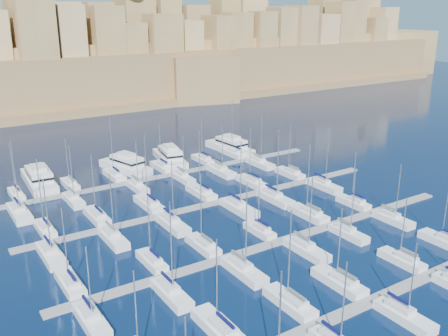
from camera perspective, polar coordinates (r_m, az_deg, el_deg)
ground at (r=99.69m, az=2.24°, el=-5.84°), size 600.00×600.00×0.00m
pontoon_near at (r=77.57m, az=17.27°, el=-14.00°), size 84.00×2.00×0.40m
pontoon_mid_near at (r=90.99m, az=6.63°, el=-8.25°), size 84.00×2.00×0.40m
pontoon_mid_far at (r=107.28m, az=-0.83°, el=-3.94°), size 84.00×2.00×0.40m
pontoon_far at (r=125.33m, az=-6.18°, el=-0.76°), size 84.00×2.00×0.40m
sailboat_1 at (r=67.42m, az=-0.52°, el=-17.87°), size 2.95×9.83×13.47m
sailboat_2 at (r=72.90m, az=7.56°, el=-14.99°), size 2.73×9.09×14.82m
sailboat_3 at (r=78.90m, az=13.06°, el=-12.58°), size 2.83×9.45×12.78m
sailboat_4 at (r=87.93m, az=19.69°, el=-9.87°), size 2.45×8.16×11.79m
sailboat_5 at (r=97.16m, az=23.88°, el=-7.67°), size 2.70×9.01×11.90m
sailboat_9 at (r=73.84m, az=19.87°, el=-15.57°), size 2.61×8.71×11.99m
sailboat_12 at (r=80.00m, az=-17.17°, el=-12.49°), size 2.61×8.69×13.07m
sailboat_13 at (r=83.41m, az=-8.23°, el=-10.50°), size 2.38×7.92×11.99m
sailboat_14 at (r=87.64m, az=-2.39°, el=-8.82°), size 2.57×8.58×13.98m
sailboat_15 at (r=93.23m, az=4.11°, el=-7.16°), size 2.26×7.54×10.97m
sailboat_16 at (r=101.55m, az=9.64°, el=-5.17°), size 2.87×9.56×15.26m
sailboat_17 at (r=109.10m, az=14.60°, el=-3.87°), size 2.41×8.05×12.12m
sailboat_18 at (r=71.22m, az=-14.92°, el=-16.40°), size 2.67×8.90×11.96m
sailboat_19 at (r=74.70m, az=-6.06°, el=-14.03°), size 2.70×9.00×15.46m
sailboat_20 at (r=80.04m, az=2.24°, el=-11.58°), size 2.86×9.55×15.69m
sailboat_21 at (r=87.40m, az=9.36°, el=-9.14°), size 2.84×9.47×14.38m
sailboat_22 at (r=94.77m, az=14.00°, el=-7.23°), size 2.46×8.20×13.29m
sailboat_23 at (r=103.22m, az=18.73°, el=-5.54°), size 2.58×8.60×12.42m
sailboat_24 at (r=99.44m, az=-19.76°, el=-6.55°), size 2.49×8.31×14.58m
sailboat_25 at (r=102.18m, az=-14.32°, el=-5.35°), size 2.78×9.27×13.56m
sailboat_26 at (r=106.09m, az=-8.58°, el=-4.08°), size 2.94×9.80×15.95m
sailboat_27 at (r=111.36m, az=-2.60°, el=-2.81°), size 2.87×9.56×15.11m
sailboat_28 at (r=118.19m, az=3.12°, el=-1.57°), size 2.76×9.19×14.15m
sailboat_29 at (r=125.04m, az=7.56°, el=-0.60°), size 2.66×8.86×13.68m
sailboat_30 at (r=89.47m, az=-19.18°, el=-9.29°), size 2.95×9.82×14.44m
sailboat_31 at (r=92.35m, az=-12.56°, el=-7.81°), size 2.79×9.29×13.39m
sailboat_32 at (r=96.21m, az=-5.95°, el=-6.36°), size 2.97×9.90×13.80m
sailboat_33 at (r=103.17m, az=1.69°, el=-4.52°), size 3.11×10.37×15.34m
sailboat_34 at (r=108.69m, az=5.84°, el=-3.41°), size 3.00×9.98×16.40m
sailboat_35 at (r=117.99m, az=11.32°, el=-1.94°), size 2.87×9.55×14.82m
sailboat_36 at (r=119.43m, az=-22.62°, el=-2.79°), size 2.43×8.10×12.24m
sailboat_37 at (r=121.81m, az=-17.17°, el=-1.79°), size 2.49×8.29×11.85m
sailboat_38 at (r=125.37m, az=-12.41°, el=-0.81°), size 2.80×9.33×15.71m
sailboat_39 at (r=129.89m, az=-7.12°, el=0.12°), size 2.68×8.92×12.06m
sailboat_40 at (r=135.22m, az=-2.41°, el=0.97°), size 2.56×8.53×12.67m
sailboat_41 at (r=141.11m, az=1.07°, el=1.73°), size 3.01×10.05×16.13m
sailboat_42 at (r=108.78m, az=-22.35°, el=-4.72°), size 3.23×10.76×16.00m
sailboat_43 at (r=111.87m, az=-16.82°, el=-3.51°), size 2.63×8.75×13.37m
sailboat_44 at (r=116.54m, az=-9.87°, el=-2.12°), size 2.49×8.30×12.28m
sailboat_45 at (r=121.29m, az=-4.72°, el=-1.10°), size 2.50×8.35×11.70m
sailboat_46 at (r=125.63m, az=-0.35°, el=-0.34°), size 2.99×9.97×13.34m
sailboat_47 at (r=132.36m, az=4.08°, el=0.57°), size 2.92×9.73×14.03m
motor_yacht_a at (r=125.15m, az=-20.39°, el=-1.11°), size 6.43×18.61×5.25m
motor_yacht_b at (r=129.91m, az=-11.14°, el=0.38°), size 8.97×16.82×5.25m
motor_yacht_c at (r=135.27m, az=-6.19°, el=1.33°), size 8.18×17.70×5.25m
motor_yacht_d at (r=144.80m, az=0.72°, el=2.55°), size 6.47×17.63×5.25m
fortified_city at (r=236.99m, az=-20.25°, el=10.71°), size 460.00×108.95×59.52m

